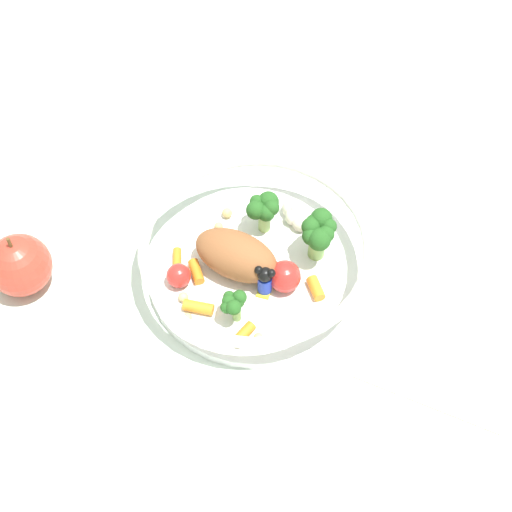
# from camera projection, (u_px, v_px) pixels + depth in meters

# --- Properties ---
(ground_plane) EXTENTS (2.40, 2.40, 0.00)m
(ground_plane) POSITION_uv_depth(u_px,v_px,m) (256.00, 288.00, 0.76)
(ground_plane) COLOR silver
(food_container) EXTENTS (0.24, 0.24, 0.07)m
(food_container) POSITION_uv_depth(u_px,v_px,m) (256.00, 255.00, 0.75)
(food_container) COLOR white
(food_container) RESTS_ON ground_plane
(loose_apple) EXTENTS (0.06, 0.06, 0.08)m
(loose_apple) POSITION_uv_depth(u_px,v_px,m) (20.00, 265.00, 0.74)
(loose_apple) COLOR #BC3828
(loose_apple) RESTS_ON ground_plane
(folded_napkin) EXTENTS (0.12, 0.15, 0.01)m
(folded_napkin) POSITION_uv_depth(u_px,v_px,m) (440.00, 354.00, 0.71)
(folded_napkin) COLOR silver
(folded_napkin) RESTS_ON ground_plane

